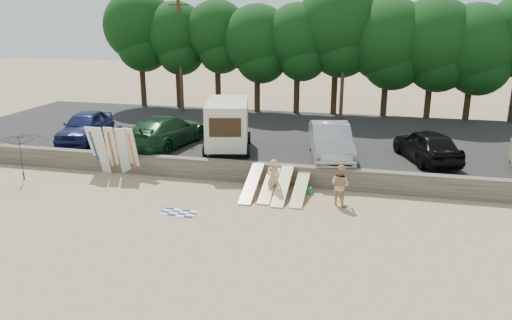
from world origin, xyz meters
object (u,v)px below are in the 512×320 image
object	(u,v)px
car_0	(85,126)
beach_umbrella	(23,157)
beachgoer_b	(340,185)
beachgoer_a	(273,178)
car_2	(331,141)
car_1	(166,131)
box_trailer	(228,123)
car_3	(427,145)
cooler	(307,190)

from	to	relation	value
car_0	beach_umbrella	bearing A→B (deg)	-102.37
car_0	beachgoer_b	size ratio (longest dim) A/B	2.84
beachgoer_a	beach_umbrella	size ratio (longest dim) A/B	0.67
car_0	car_2	bearing A→B (deg)	-11.08
car_1	beachgoer_b	xyz separation A→B (m)	(10.09, -5.03, -0.67)
box_trailer	beachgoer_a	distance (m)	5.88
car_2	car_3	size ratio (longest dim) A/B	1.12
car_1	car_2	size ratio (longest dim) A/B	1.09
car_1	car_2	bearing A→B (deg)	-172.35
car_2	beachgoer_b	world-z (taller)	car_2
box_trailer	car_0	size ratio (longest dim) A/B	0.91
car_1	cooler	size ratio (longest dim) A/B	15.71
beachgoer_a	beachgoer_b	bearing A→B (deg)	133.84
car_2	beachgoer_a	distance (m)	4.84
car_2	cooler	size ratio (longest dim) A/B	14.44
car_3	beachgoer_b	bearing A→B (deg)	33.69
car_0	car_3	world-z (taller)	car_0
car_2	beachgoer_b	size ratio (longest dim) A/B	3.05
beachgoer_a	cooler	distance (m)	1.75
beachgoer_b	beach_umbrella	world-z (taller)	beach_umbrella
beachgoer_a	box_trailer	bearing A→B (deg)	-91.43
beachgoer_a	cooler	world-z (taller)	beachgoer_a
car_3	beachgoer_b	world-z (taller)	car_3
beachgoer_a	beach_umbrella	world-z (taller)	beach_umbrella
car_2	beachgoer_b	xyz separation A→B (m)	(0.87, -4.68, -0.71)
car_1	beachgoer_a	world-z (taller)	car_1
car_1	beachgoer_b	distance (m)	11.30
car_0	beachgoer_a	world-z (taller)	car_0
box_trailer	car_1	world-z (taller)	box_trailer
car_3	cooler	xyz separation A→B (m)	(-5.45, -4.29, -1.38)
car_1	beachgoer_a	size ratio (longest dim) A/B	3.47
box_trailer	car_3	xyz separation A→B (m)	(10.38, 0.37, -0.69)
cooler	car_2	bearing A→B (deg)	87.65
car_2	cooler	world-z (taller)	car_2
car_0	car_3	size ratio (longest dim) A/B	1.04
car_2	beach_umbrella	bearing A→B (deg)	-173.23
car_1	beachgoer_b	bearing A→B (deg)	163.34
car_2	beachgoer_a	size ratio (longest dim) A/B	3.19
cooler	car_3	bearing A→B (deg)	46.24
beachgoer_a	cooler	bearing A→B (deg)	164.85
car_0	car_3	bearing A→B (deg)	-8.71
beachgoer_b	beach_umbrella	size ratio (longest dim) A/B	0.69
car_0	beach_umbrella	xyz separation A→B (m)	(-0.27, -5.25, -0.40)
car_3	car_0	bearing A→B (deg)	-19.27
beachgoer_a	beachgoer_b	size ratio (longest dim) A/B	0.96
car_3	cooler	world-z (taller)	car_3
car_0	beachgoer_b	bearing A→B (deg)	-27.97
box_trailer	beachgoer_a	bearing A→B (deg)	-66.23
car_0	beachgoer_b	world-z (taller)	car_0
car_3	beachgoer_a	bearing A→B (deg)	15.44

